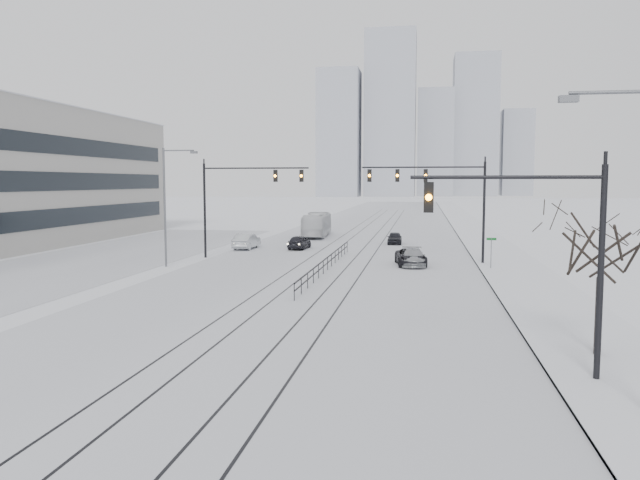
{
  "coord_description": "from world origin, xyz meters",
  "views": [
    {
      "loc": [
        6.82,
        -14.69,
        6.45
      ],
      "look_at": [
        1.14,
        19.67,
        3.2
      ],
      "focal_mm": 35.0,
      "sensor_mm": 36.0,
      "label": 1
    }
  ],
  "objects_px": {
    "sedan_sb_inner": "(299,242)",
    "sedan_sb_outer": "(247,241)",
    "sedan_nb_front": "(411,257)",
    "sedan_nb_far": "(395,238)",
    "bare_tree": "(602,237)",
    "traffic_mast_near": "(548,241)",
    "sedan_nb_right": "(413,258)",
    "box_truck": "(317,225)"
  },
  "relations": [
    {
      "from": "sedan_sb_inner",
      "to": "sedan_sb_outer",
      "type": "xyz_separation_m",
      "value": [
        -5.06,
        -0.63,
        0.07
      ]
    },
    {
      "from": "sedan_sb_inner",
      "to": "sedan_sb_outer",
      "type": "relative_size",
      "value": 0.88
    },
    {
      "from": "sedan_sb_inner",
      "to": "box_truck",
      "type": "xyz_separation_m",
      "value": [
        -0.62,
        13.67,
        0.73
      ]
    },
    {
      "from": "box_truck",
      "to": "sedan_sb_inner",
      "type": "bearing_deg",
      "value": 90.02
    },
    {
      "from": "sedan_sb_inner",
      "to": "sedan_sb_outer",
      "type": "height_order",
      "value": "sedan_sb_outer"
    },
    {
      "from": "sedan_nb_front",
      "to": "sedan_nb_right",
      "type": "height_order",
      "value": "sedan_nb_right"
    },
    {
      "from": "traffic_mast_near",
      "to": "bare_tree",
      "type": "height_order",
      "value": "traffic_mast_near"
    },
    {
      "from": "traffic_mast_near",
      "to": "sedan_nb_far",
      "type": "relative_size",
      "value": 1.92
    },
    {
      "from": "sedan_nb_far",
      "to": "sedan_sb_inner",
      "type": "bearing_deg",
      "value": -144.8
    },
    {
      "from": "bare_tree",
      "to": "sedan_nb_right",
      "type": "distance_m",
      "value": 25.68
    },
    {
      "from": "bare_tree",
      "to": "box_truck",
      "type": "xyz_separation_m",
      "value": [
        -18.67,
        48.47,
        -3.09
      ]
    },
    {
      "from": "traffic_mast_near",
      "to": "sedan_nb_right",
      "type": "distance_m",
      "value": 28.06
    },
    {
      "from": "sedan_nb_right",
      "to": "sedan_nb_far",
      "type": "relative_size",
      "value": 1.23
    },
    {
      "from": "bare_tree",
      "to": "sedan_nb_front",
      "type": "bearing_deg",
      "value": 106.44
    },
    {
      "from": "traffic_mast_near",
      "to": "sedan_nb_front",
      "type": "bearing_deg",
      "value": 99.95
    },
    {
      "from": "sedan_nb_far",
      "to": "sedan_nb_front",
      "type": "bearing_deg",
      "value": -84.36
    },
    {
      "from": "sedan_sb_outer",
      "to": "box_truck",
      "type": "relative_size",
      "value": 0.45
    },
    {
      "from": "sedan_nb_front",
      "to": "sedan_nb_right",
      "type": "distance_m",
      "value": 0.24
    },
    {
      "from": "traffic_mast_near",
      "to": "box_truck",
      "type": "xyz_separation_m",
      "value": [
        -16.26,
        51.47,
        -3.16
      ]
    },
    {
      "from": "traffic_mast_near",
      "to": "sedan_sb_inner",
      "type": "height_order",
      "value": "traffic_mast_near"
    },
    {
      "from": "bare_tree",
      "to": "sedan_sb_inner",
      "type": "distance_m",
      "value": 39.38
    },
    {
      "from": "sedan_nb_front",
      "to": "sedan_nb_far",
      "type": "relative_size",
      "value": 1.28
    },
    {
      "from": "bare_tree",
      "to": "box_truck",
      "type": "relative_size",
      "value": 0.61
    },
    {
      "from": "traffic_mast_near",
      "to": "sedan_nb_far",
      "type": "xyz_separation_m",
      "value": [
        -6.82,
        44.29,
        -3.94
      ]
    },
    {
      "from": "sedan_sb_outer",
      "to": "sedan_nb_far",
      "type": "height_order",
      "value": "sedan_sb_outer"
    },
    {
      "from": "sedan_nb_right",
      "to": "box_truck",
      "type": "bearing_deg",
      "value": 112.32
    },
    {
      "from": "sedan_sb_inner",
      "to": "traffic_mast_near",
      "type": "bearing_deg",
      "value": 116.49
    },
    {
      "from": "bare_tree",
      "to": "sedan_sb_inner",
      "type": "bearing_deg",
      "value": 117.43
    },
    {
      "from": "traffic_mast_near",
      "to": "sedan_nb_front",
      "type": "distance_m",
      "value": 28.25
    },
    {
      "from": "sedan_nb_far",
      "to": "box_truck",
      "type": "height_order",
      "value": "box_truck"
    },
    {
      "from": "bare_tree",
      "to": "sedan_sb_inner",
      "type": "height_order",
      "value": "bare_tree"
    },
    {
      "from": "sedan_sb_inner",
      "to": "sedan_nb_far",
      "type": "bearing_deg",
      "value": -139.68
    },
    {
      "from": "sedan_sb_outer",
      "to": "sedan_sb_inner",
      "type": "bearing_deg",
      "value": -171.24
    },
    {
      "from": "traffic_mast_near",
      "to": "sedan_sb_outer",
      "type": "relative_size",
      "value": 1.55
    },
    {
      "from": "sedan_nb_front",
      "to": "box_truck",
      "type": "bearing_deg",
      "value": 108.0
    },
    {
      "from": "bare_tree",
      "to": "sedan_nb_right",
      "type": "height_order",
      "value": "bare_tree"
    },
    {
      "from": "sedan_nb_front",
      "to": "sedan_nb_far",
      "type": "distance_m",
      "value": 16.85
    },
    {
      "from": "sedan_sb_outer",
      "to": "box_truck",
      "type": "distance_m",
      "value": 14.99
    },
    {
      "from": "traffic_mast_near",
      "to": "bare_tree",
      "type": "xyz_separation_m",
      "value": [
        2.41,
        3.0,
        -0.07
      ]
    },
    {
      "from": "sedan_nb_front",
      "to": "sedan_nb_far",
      "type": "bearing_deg",
      "value": 89.21
    },
    {
      "from": "sedan_sb_inner",
      "to": "sedan_nb_far",
      "type": "height_order",
      "value": "sedan_sb_inner"
    },
    {
      "from": "traffic_mast_near",
      "to": "sedan_nb_right",
      "type": "bearing_deg",
      "value": 99.67
    }
  ]
}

